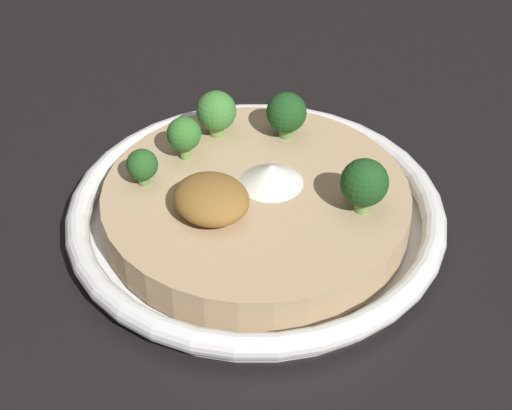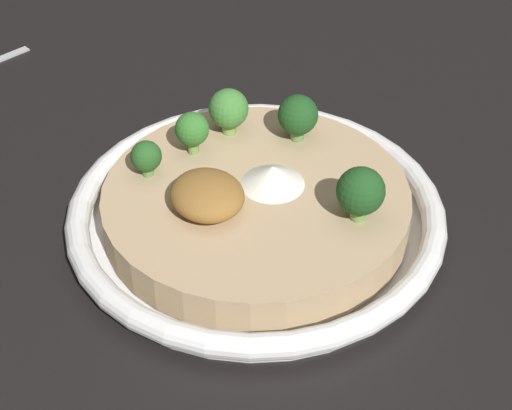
{
  "view_description": "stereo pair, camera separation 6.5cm",
  "coord_description": "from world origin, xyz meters",
  "px_view_note": "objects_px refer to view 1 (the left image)",
  "views": [
    {
      "loc": [
        0.39,
        -0.32,
        0.44
      ],
      "look_at": [
        0.0,
        0.0,
        0.02
      ],
      "focal_mm": 55.0,
      "sensor_mm": 36.0,
      "label": 1
    },
    {
      "loc": [
        0.43,
        -0.27,
        0.44
      ],
      "look_at": [
        0.0,
        0.0,
        0.02
      ],
      "focal_mm": 55.0,
      "sensor_mm": 36.0,
      "label": 2
    }
  ],
  "objects_px": {
    "broccoli_back_right": "(364,183)",
    "broccoli_back": "(286,113)",
    "broccoli_back_left": "(216,112)",
    "broccoli_front_left": "(142,165)",
    "risotto_bowl": "(256,210)",
    "broccoli_left": "(184,135)"
  },
  "relations": [
    {
      "from": "broccoli_back_right",
      "to": "broccoli_back",
      "type": "xyz_separation_m",
      "value": [
        -0.12,
        0.02,
        -0.0
      ]
    },
    {
      "from": "broccoli_back_right",
      "to": "broccoli_back",
      "type": "relative_size",
      "value": 1.08
    },
    {
      "from": "broccoli_back",
      "to": "broccoli_back_left",
      "type": "distance_m",
      "value": 0.06
    },
    {
      "from": "broccoli_back",
      "to": "broccoli_back_left",
      "type": "xyz_separation_m",
      "value": [
        -0.04,
        -0.05,
        -0.0
      ]
    },
    {
      "from": "broccoli_back_right",
      "to": "broccoli_front_left",
      "type": "bearing_deg",
      "value": -140.43
    },
    {
      "from": "risotto_bowl",
      "to": "broccoli_back_right",
      "type": "relative_size",
      "value": 6.8
    },
    {
      "from": "broccoli_left",
      "to": "broccoli_back",
      "type": "xyz_separation_m",
      "value": [
        0.03,
        0.09,
        0.0
      ]
    },
    {
      "from": "broccoli_left",
      "to": "broccoli_back_right",
      "type": "distance_m",
      "value": 0.16
    },
    {
      "from": "broccoli_back_right",
      "to": "broccoli_back",
      "type": "height_order",
      "value": "broccoli_back_right"
    },
    {
      "from": "broccoli_back",
      "to": "broccoli_back_left",
      "type": "height_order",
      "value": "same"
    },
    {
      "from": "broccoli_back",
      "to": "broccoli_back_left",
      "type": "bearing_deg",
      "value": -131.77
    },
    {
      "from": "broccoli_left",
      "to": "broccoli_front_left",
      "type": "relative_size",
      "value": 1.22
    },
    {
      "from": "broccoli_front_left",
      "to": "broccoli_back_left",
      "type": "distance_m",
      "value": 0.09
    },
    {
      "from": "broccoli_back_left",
      "to": "broccoli_back_right",
      "type": "bearing_deg",
      "value": 8.86
    },
    {
      "from": "broccoli_back_right",
      "to": "broccoli_back",
      "type": "distance_m",
      "value": 0.12
    },
    {
      "from": "risotto_bowl",
      "to": "broccoli_back_right",
      "type": "height_order",
      "value": "broccoli_back_right"
    },
    {
      "from": "risotto_bowl",
      "to": "broccoli_left",
      "type": "height_order",
      "value": "broccoli_left"
    },
    {
      "from": "broccoli_left",
      "to": "broccoli_back",
      "type": "relative_size",
      "value": 0.92
    },
    {
      "from": "broccoli_back",
      "to": "risotto_bowl",
      "type": "bearing_deg",
      "value": -58.23
    },
    {
      "from": "risotto_bowl",
      "to": "broccoli_back",
      "type": "height_order",
      "value": "broccoli_back"
    },
    {
      "from": "broccoli_left",
      "to": "broccoli_back",
      "type": "height_order",
      "value": "broccoli_back"
    },
    {
      "from": "risotto_bowl",
      "to": "broccoli_back_left",
      "type": "xyz_separation_m",
      "value": [
        -0.08,
        0.02,
        0.04
      ]
    }
  ]
}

